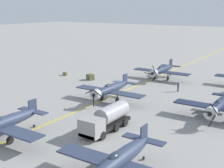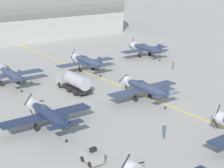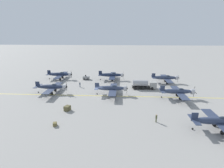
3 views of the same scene
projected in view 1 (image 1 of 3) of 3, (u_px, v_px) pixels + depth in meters
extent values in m
plane|color=gray|center=(117.00, 94.00, 54.03)|extent=(400.00, 400.00, 0.00)
cube|color=yellow|center=(117.00, 94.00, 54.03)|extent=(0.30, 160.00, 0.01)
ellipsoid|color=#242E48|center=(163.00, 69.00, 64.80)|extent=(1.50, 9.50, 1.42)
cylinder|color=#B7B7BC|center=(153.00, 73.00, 61.19)|extent=(1.57, 0.90, 1.58)
ellipsoid|color=#232D3D|center=(161.00, 68.00, 63.74)|extent=(0.80, 1.70, 0.76)
cube|color=#242E48|center=(161.00, 72.00, 64.27)|extent=(12.00, 2.10, 0.16)
cube|color=#242E48|center=(171.00, 66.00, 68.08)|extent=(4.40, 1.10, 0.12)
cube|color=#242E48|center=(171.00, 63.00, 67.93)|extent=(0.14, 1.30, 1.60)
sphere|color=black|center=(152.00, 74.00, 60.79)|extent=(0.56, 0.56, 0.56)
cube|color=black|center=(148.00, 74.00, 61.27)|extent=(1.75, 0.06, 0.33)
cube|color=black|center=(154.00, 70.00, 60.41)|extent=(0.83, 0.06, 1.66)
cube|color=black|center=(155.00, 77.00, 60.68)|extent=(1.15, 0.06, 1.49)
cylinder|color=black|center=(168.00, 75.00, 63.62)|extent=(0.14, 0.14, 1.26)
cylinder|color=black|center=(168.00, 78.00, 63.77)|extent=(0.22, 0.90, 0.90)
cylinder|color=black|center=(155.00, 74.00, 65.22)|extent=(0.14, 0.14, 1.26)
cylinder|color=black|center=(155.00, 77.00, 65.37)|extent=(0.22, 0.90, 0.90)
cylinder|color=black|center=(170.00, 75.00, 68.62)|extent=(0.12, 0.36, 0.36)
ellipsoid|color=#303B54|center=(6.00, 122.00, 35.25)|extent=(1.50, 9.50, 1.42)
cube|color=#303B54|center=(0.00, 127.00, 34.71)|extent=(12.00, 2.10, 0.16)
cube|color=#303B54|center=(33.00, 111.00, 38.53)|extent=(4.40, 1.10, 0.12)
cube|color=#303B54|center=(32.00, 106.00, 38.37)|extent=(0.14, 1.30, 1.60)
cylinder|color=black|center=(10.00, 135.00, 34.06)|extent=(0.14, 0.14, 1.26)
cylinder|color=black|center=(10.00, 140.00, 34.21)|extent=(0.22, 0.90, 0.90)
cylinder|color=black|center=(34.00, 126.00, 39.06)|extent=(0.12, 0.36, 0.36)
ellipsoid|color=#2E3852|center=(122.00, 157.00, 26.94)|extent=(1.50, 9.50, 1.42)
ellipsoid|color=#232D3D|center=(115.00, 156.00, 25.88)|extent=(0.80, 1.70, 0.76)
cube|color=#2E3852|center=(117.00, 164.00, 26.40)|extent=(12.00, 2.10, 0.16)
cube|color=#2E3852|center=(144.00, 139.00, 30.22)|extent=(4.40, 1.10, 0.12)
cube|color=#2E3852|center=(144.00, 133.00, 30.06)|extent=(0.14, 1.30, 1.60)
cylinder|color=black|center=(103.00, 166.00, 27.35)|extent=(0.14, 0.14, 1.26)
cylinder|color=black|center=(144.00, 158.00, 30.75)|extent=(0.12, 0.36, 0.36)
ellipsoid|color=#1C2640|center=(220.00, 104.00, 41.75)|extent=(1.50, 9.50, 1.42)
cylinder|color=#B7B7BC|center=(211.00, 113.00, 38.14)|extent=(1.58, 0.90, 1.58)
ellipsoid|color=#232D3D|center=(218.00, 102.00, 40.69)|extent=(0.80, 1.70, 0.76)
cube|color=#1C2640|center=(219.00, 108.00, 41.21)|extent=(12.00, 2.10, 0.16)
sphere|color=black|center=(210.00, 114.00, 37.73)|extent=(0.56, 0.56, 0.56)
cube|color=black|center=(212.00, 121.00, 37.76)|extent=(0.77, 0.06, 1.68)
cube|color=black|center=(203.00, 112.00, 38.16)|extent=(1.75, 0.06, 0.40)
cube|color=black|center=(215.00, 110.00, 37.28)|extent=(1.20, 0.06, 1.45)
cylinder|color=black|center=(207.00, 110.00, 42.16)|extent=(0.14, 0.14, 1.26)
cylinder|color=black|center=(207.00, 115.00, 42.31)|extent=(0.22, 0.90, 0.90)
ellipsoid|color=#2F3952|center=(112.00, 88.00, 49.84)|extent=(1.50, 9.50, 1.42)
cylinder|color=#B7B7BC|center=(96.00, 95.00, 46.23)|extent=(1.57, 0.90, 1.58)
ellipsoid|color=#232D3D|center=(108.00, 86.00, 48.78)|extent=(0.80, 1.70, 0.76)
cube|color=#2F3952|center=(109.00, 91.00, 49.30)|extent=(12.00, 2.10, 0.16)
cube|color=#2F3952|center=(125.00, 82.00, 53.12)|extent=(4.40, 1.10, 0.12)
cube|color=#2F3952|center=(125.00, 79.00, 52.96)|extent=(0.14, 1.30, 1.60)
sphere|color=black|center=(94.00, 95.00, 45.82)|extent=(0.56, 0.56, 0.56)
cube|color=black|center=(89.00, 92.00, 46.12)|extent=(1.59, 0.06, 1.00)
cube|color=black|center=(98.00, 93.00, 45.31)|extent=(1.59, 0.06, 1.00)
cube|color=black|center=(94.00, 101.00, 46.03)|extent=(0.14, 0.06, 1.75)
cylinder|color=black|center=(117.00, 97.00, 48.66)|extent=(0.14, 0.14, 1.26)
cylinder|color=black|center=(117.00, 100.00, 48.81)|extent=(0.22, 0.90, 0.90)
cylinder|color=black|center=(102.00, 94.00, 50.25)|extent=(0.14, 0.14, 1.26)
cylinder|color=black|center=(102.00, 97.00, 50.41)|extent=(0.22, 0.90, 0.90)
cylinder|color=black|center=(125.00, 94.00, 53.66)|extent=(0.12, 0.36, 0.36)
cube|color=black|center=(106.00, 126.00, 37.96)|extent=(2.25, 8.00, 0.40)
cube|color=#999993|center=(92.00, 127.00, 35.37)|extent=(2.50, 2.08, 2.00)
cylinder|color=#9E9EA3|center=(112.00, 113.00, 38.72)|extent=(2.10, 4.96, 2.10)
cylinder|color=black|center=(103.00, 136.00, 35.35)|extent=(0.30, 1.00, 1.00)
cylinder|color=black|center=(86.00, 131.00, 36.61)|extent=(0.30, 1.00, 1.00)
cylinder|color=black|center=(116.00, 128.00, 37.68)|extent=(0.30, 1.00, 1.00)
cylinder|color=black|center=(100.00, 124.00, 38.95)|extent=(0.30, 1.00, 1.00)
cylinder|color=black|center=(125.00, 122.00, 39.37)|extent=(0.30, 1.00, 1.00)
cylinder|color=black|center=(109.00, 119.00, 40.64)|extent=(0.30, 1.00, 1.00)
cylinder|color=#334256|center=(178.00, 89.00, 55.54)|extent=(0.27, 0.27, 0.88)
cylinder|color=#334256|center=(178.00, 85.00, 55.35)|extent=(0.40, 0.40, 0.73)
sphere|color=tan|center=(178.00, 82.00, 55.23)|extent=(0.24, 0.24, 0.24)
cube|color=brown|center=(65.00, 74.00, 68.66)|extent=(1.01, 0.91, 0.72)
cube|color=brown|center=(90.00, 77.00, 64.44)|extent=(1.75, 1.61, 1.18)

